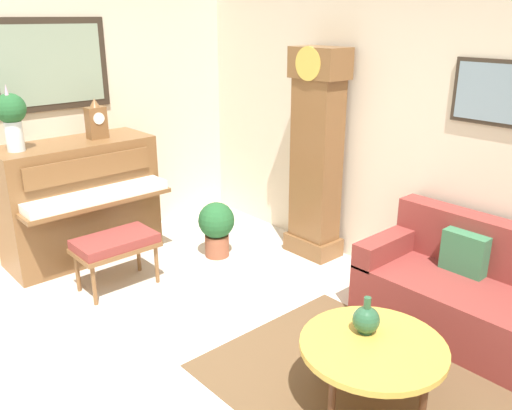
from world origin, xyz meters
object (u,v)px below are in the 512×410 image
Objects in this scene: grandfather_clock at (316,161)px; coffee_table at (373,348)px; couch at (492,302)px; flower_vase at (11,115)px; piano at (80,200)px; mantel_clock at (96,121)px; piano_bench at (115,245)px; green_jug at (366,320)px; potted_plant at (217,226)px.

grandfather_clock is 2.31× the size of coffee_table.
flower_vase reaches higher than couch.
piano is 3.79× the size of mantel_clock.
mantel_clock is (-3.38, -1.34, 1.03)m from couch.
green_jug is at bearing 11.57° from piano_bench.
piano_bench is at bearing -168.43° from green_jug.
potted_plant is at bearing -166.58° from couch.
piano_bench is at bearing -93.74° from potted_plant.
mantel_clock is at bearing 89.63° from piano.
mantel_clock reaches higher than coffee_table.
grandfather_clock is at bearing 174.75° from couch.
piano is 1.64× the size of coffee_table.
flower_vase reaches higher than piano_bench.
green_jug is (-0.26, -1.18, 0.22)m from couch.
grandfather_clock is at bearing 50.33° from piano.
coffee_table is 1.57× the size of potted_plant.
couch is at bearing 21.61° from mantel_clock.
grandfather_clock is 1.07× the size of couch.
piano_bench is at bearing 29.23° from flower_vase.
couch is 1.22m from green_jug.
piano_bench is 0.34× the size of grandfather_clock.
piano is 2.06× the size of piano_bench.
grandfather_clock is 3.50× the size of flower_vase.
mantel_clock reaches higher than potted_plant.
piano reaches higher than potted_plant.
piano_bench is 2.02m from grandfather_clock.
flower_vase is (-1.46, -2.28, 0.52)m from grandfather_clock.
coffee_table is 3.67× the size of green_jug.
potted_plant is at bearing -127.18° from grandfather_clock.
green_jug is at bearing 16.49° from flower_vase.
piano_bench is 1.27m from mantel_clock.
green_jug is (3.12, 0.92, -0.95)m from flower_vase.
potted_plant is (-2.36, 0.65, -0.09)m from coffee_table.
couch is 4.15m from flower_vase.
couch is at bearing 77.68° from green_jug.
grandfather_clock reaches higher than couch.
flower_vase is at bearing -150.77° from piano_bench.
grandfather_clock is 2.14m from mantel_clock.
flower_vase is 3.39m from green_jug.
flower_vase is 1.04× the size of potted_plant.
grandfather_clock is at bearing 57.34° from flower_vase.
flower_vase is at bearing -148.13° from couch.
grandfather_clock is (1.46, 1.76, 0.37)m from piano.
couch is (1.92, -0.18, -0.65)m from grandfather_clock.
mantel_clock is at bearing 89.96° from flower_vase.
coffee_table is at bearing -30.96° from green_jug.
couch is 1.26m from coffee_table.
piano is at bearing -129.67° from grandfather_clock.
grandfather_clock reaches higher than piano_bench.
coffee_table is (-0.15, -1.24, 0.10)m from couch.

